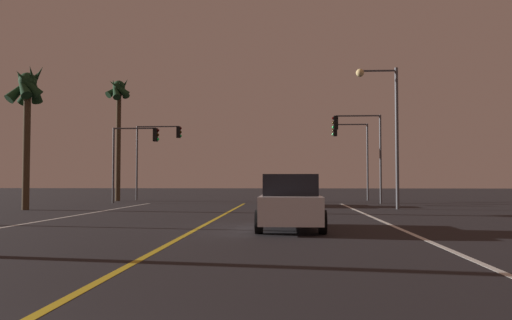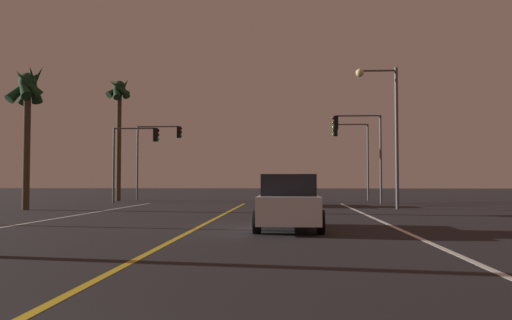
# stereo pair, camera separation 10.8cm
# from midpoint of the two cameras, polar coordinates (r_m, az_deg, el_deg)

# --- Properties ---
(lane_edge_right) EXTENTS (0.16, 37.84, 0.01)m
(lane_edge_right) POSITION_cam_midpoint_polar(r_m,az_deg,el_deg) (15.43, 16.77, -7.79)
(lane_edge_right) COLOR silver
(lane_edge_right) RESTS_ON ground
(lane_center_divider) EXTENTS (0.16, 37.84, 0.01)m
(lane_center_divider) POSITION_cam_midpoint_polar(r_m,az_deg,el_deg) (15.30, -7.23, -7.92)
(lane_center_divider) COLOR gold
(lane_center_divider) RESTS_ON ground
(car_ahead_far) EXTENTS (2.02, 4.30, 1.70)m
(car_ahead_far) POSITION_cam_midpoint_polar(r_m,az_deg,el_deg) (31.06, 2.92, -3.56)
(car_ahead_far) COLOR black
(car_ahead_far) RESTS_ON ground
(car_lead_same_lane) EXTENTS (2.02, 4.30, 1.70)m
(car_lead_same_lane) POSITION_cam_midpoint_polar(r_m,az_deg,el_deg) (16.00, 3.82, -4.75)
(car_lead_same_lane) COLOR black
(car_lead_same_lane) RESTS_ON ground
(traffic_light_near_right) EXTENTS (3.25, 0.36, 5.86)m
(traffic_light_near_right) POSITION_cam_midpoint_polar(r_m,az_deg,el_deg) (34.80, 11.29, 2.40)
(traffic_light_near_right) COLOR #4C4C51
(traffic_light_near_right) RESTS_ON ground
(traffic_light_near_left) EXTENTS (3.21, 0.36, 5.12)m
(traffic_light_near_left) POSITION_cam_midpoint_polar(r_m,az_deg,el_deg) (35.96, -13.02, 1.45)
(traffic_light_near_left) COLOR #4C4C51
(traffic_light_near_left) RESTS_ON ground
(traffic_light_far_right) EXTENTS (2.78, 0.36, 5.88)m
(traffic_light_far_right) POSITION_cam_midpoint_polar(r_m,az_deg,el_deg) (40.27, 10.58, 1.75)
(traffic_light_far_right) COLOR #4C4C51
(traffic_light_far_right) RESTS_ON ground
(traffic_light_far_left) EXTENTS (3.62, 0.36, 5.82)m
(traffic_light_far_left) POSITION_cam_midpoint_polar(r_m,az_deg,el_deg) (41.25, -10.66, 1.65)
(traffic_light_far_left) COLOR #4C4C51
(traffic_light_far_left) RESTS_ON ground
(street_lamp_right_far) EXTENTS (2.23, 0.44, 7.54)m
(street_lamp_right_far) POSITION_cam_midpoint_polar(r_m,az_deg,el_deg) (28.40, 14.34, 4.49)
(street_lamp_right_far) COLOR #4C4C51
(street_lamp_right_far) RESTS_ON ground
(palm_tree_left_mid) EXTENTS (2.24, 2.08, 7.62)m
(palm_tree_left_mid) POSITION_cam_midpoint_polar(r_m,az_deg,el_deg) (29.55, -23.78, 6.59)
(palm_tree_left_mid) COLOR #473826
(palm_tree_left_mid) RESTS_ON ground
(palm_tree_left_far) EXTENTS (2.02, 2.20, 9.42)m
(palm_tree_left_far) POSITION_cam_midpoint_polar(r_m,az_deg,el_deg) (40.30, -14.82, 6.29)
(palm_tree_left_far) COLOR #473826
(palm_tree_left_far) RESTS_ON ground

